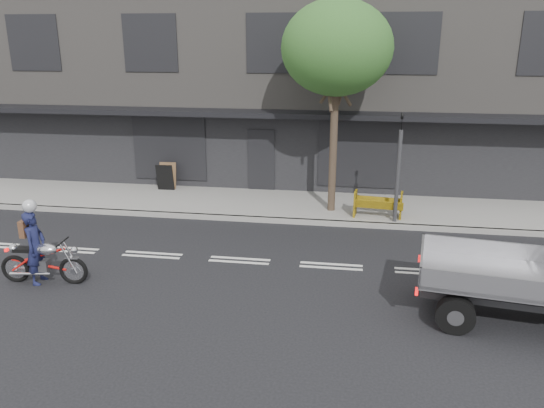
{
  "coord_description": "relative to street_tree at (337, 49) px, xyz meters",
  "views": [
    {
      "loc": [
        2.79,
        -12.55,
        5.62
      ],
      "look_at": [
        0.79,
        0.5,
        1.44
      ],
      "focal_mm": 35.0,
      "sensor_mm": 36.0,
      "label": 1
    }
  ],
  "objects": [
    {
      "name": "building_main",
      "position": [
        -2.2,
        7.1,
        -1.28
      ],
      "size": [
        26.0,
        10.0,
        8.0
      ],
      "primitive_type": "cube",
      "color": "slate",
      "rests_on": "ground"
    },
    {
      "name": "sandwich_board",
      "position": [
        -6.2,
        1.39,
        -4.63
      ],
      "size": [
        0.64,
        0.44,
        0.99
      ],
      "primitive_type": null,
      "rotation": [
        0.0,
        0.0,
        0.03
      ],
      "color": "black",
      "rests_on": "sidewalk"
    },
    {
      "name": "ground",
      "position": [
        -2.2,
        -4.2,
        -5.28
      ],
      "size": [
        80.0,
        80.0,
        0.0
      ],
      "primitive_type": "plane",
      "color": "black",
      "rests_on": "ground"
    },
    {
      "name": "rider",
      "position": [
        -6.66,
        -6.17,
        -4.39
      ],
      "size": [
        0.47,
        0.68,
        1.77
      ],
      "primitive_type": "imported",
      "rotation": [
        0.0,
        0.0,
        1.65
      ],
      "color": "#171A3F",
      "rests_on": "ground"
    },
    {
      "name": "kerb",
      "position": [
        -2.2,
        -1.1,
        -5.2
      ],
      "size": [
        32.0,
        0.2,
        0.15
      ],
      "primitive_type": "cube",
      "color": "gray",
      "rests_on": "ground"
    },
    {
      "name": "construction_barrier",
      "position": [
        1.49,
        -0.69,
        -4.7
      ],
      "size": [
        1.59,
        0.78,
        0.86
      ],
      "primitive_type": null,
      "rotation": [
        0.0,
        0.0,
        -0.11
      ],
      "color": "#EBB70C",
      "rests_on": "sidewalk"
    },
    {
      "name": "traffic_light_pole",
      "position": [
        2.0,
        -0.85,
        -3.63
      ],
      "size": [
        0.12,
        0.12,
        3.5
      ],
      "color": "#2D2D30",
      "rests_on": "ground"
    },
    {
      "name": "street_tree",
      "position": [
        0.0,
        0.0,
        0.0
      ],
      "size": [
        3.4,
        3.4,
        6.74
      ],
      "color": "#382B21",
      "rests_on": "ground"
    },
    {
      "name": "motorcycle",
      "position": [
        -6.51,
        -6.17,
        -4.72
      ],
      "size": [
        2.12,
        0.62,
        1.09
      ],
      "rotation": [
        0.0,
        0.0,
        0.08
      ],
      "color": "black",
      "rests_on": "ground"
    },
    {
      "name": "sidewalk",
      "position": [
        -2.2,
        0.5,
        -5.2
      ],
      "size": [
        32.0,
        3.2,
        0.15
      ],
      "primitive_type": "cube",
      "color": "gray",
      "rests_on": "ground"
    }
  ]
}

